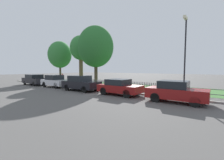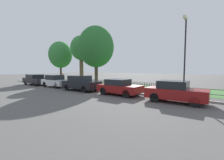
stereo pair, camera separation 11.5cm
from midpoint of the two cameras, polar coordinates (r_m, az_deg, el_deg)
The scene contains 15 objects.
ground_plane at distance 15.66m, azimuth -3.24°, elevation -4.09°, with size 120.00×120.00×0.00m, color #565451.
kerb_stone at distance 15.73m, azimuth -3.01°, elevation -3.83°, with size 41.43×0.20×0.12m, color #9E998E.
grass_strip at distance 20.01m, azimuth 6.61°, elevation -2.27°, with size 41.43×6.31×0.01m, color #3D7033.
park_fence at distance 17.33m, azimuth 1.41°, elevation -1.74°, with size 41.43×0.05×0.92m.
parked_car_silver_hatchback at distance 23.96m, azimuth -26.98°, elevation 0.15°, with size 4.51×1.96×1.48m.
parked_car_black_saloon at distance 19.84m, azimuth -20.56°, elevation -0.36°, with size 3.82×1.82×1.52m.
parked_car_navy_estate at distance 15.97m, azimuth -11.59°, elevation -1.16°, with size 4.13×1.98×1.58m.
parked_car_red_compact at distance 13.04m, azimuth 3.07°, elevation -2.62°, with size 3.76×1.89×1.38m.
parked_car_white_van at distance 11.03m, azimuth 23.20°, elevation -4.05°, with size 3.88×1.80×1.47m.
covered_motorcycle at distance 15.98m, azimuth 0.05°, elevation -1.63°, with size 2.02×0.93×1.02m.
tree_nearest_kerb at distance 29.44m, azimuth -18.93°, elevation 9.08°, with size 4.20×4.20×7.29m.
tree_behind_motorcycle at distance 26.13m, azimuth -11.53°, elevation 11.64°, with size 3.55×3.55×7.83m.
tree_mid_park at distance 22.23m, azimuth -5.94°, elevation 12.44°, with size 5.15×5.15×8.42m.
pedestrian_near_fence at distance 23.27m, azimuth -18.09°, elevation 0.75°, with size 0.45×0.45×1.65m.
street_lamp at distance 12.89m, azimuth 26.24°, elevation 10.73°, with size 0.20×0.79×6.14m.
Camera 2 is at (9.99, -11.85, 2.28)m, focal length 24.00 mm.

